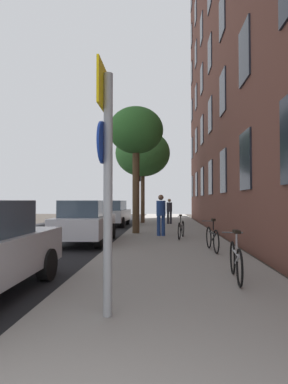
# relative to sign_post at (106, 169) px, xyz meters

# --- Properties ---
(ground_plane) EXTENTS (41.80, 41.80, 0.00)m
(ground_plane) POSITION_rel_sign_post_xyz_m (-2.46, 11.71, -2.05)
(ground_plane) COLOR #332D28
(road_asphalt) EXTENTS (7.00, 38.00, 0.01)m
(road_asphalt) POSITION_rel_sign_post_xyz_m (-4.56, 11.71, -2.04)
(road_asphalt) COLOR black
(road_asphalt) RESTS_ON ground
(sidewalk) EXTENTS (4.20, 38.00, 0.12)m
(sidewalk) POSITION_rel_sign_post_xyz_m (1.04, 11.71, -1.99)
(sidewalk) COLOR gray
(sidewalk) RESTS_ON ground
(building_facade) EXTENTS (0.56, 27.00, 21.71)m
(building_facade) POSITION_rel_sign_post_xyz_m (3.63, 11.21, 8.82)
(building_facade) COLOR brown
(building_facade) RESTS_ON ground
(sign_post) EXTENTS (0.16, 0.60, 3.33)m
(sign_post) POSITION_rel_sign_post_xyz_m (0.00, 0.00, 0.00)
(sign_post) COLOR gray
(sign_post) RESTS_ON sidewalk
(traffic_light) EXTENTS (0.43, 0.24, 3.68)m
(traffic_light) POSITION_rel_sign_post_xyz_m (-0.82, 16.85, 0.59)
(traffic_light) COLOR black
(traffic_light) RESTS_ON sidewalk
(tree_near) EXTENTS (2.55, 2.55, 5.87)m
(tree_near) POSITION_rel_sign_post_xyz_m (-0.52, 10.14, 2.78)
(tree_near) COLOR #4C3823
(tree_near) RESTS_ON sidewalk
(tree_far) EXTENTS (3.74, 3.74, 6.35)m
(tree_far) POSITION_rel_sign_post_xyz_m (-0.65, 16.86, 2.81)
(tree_far) COLOR brown
(tree_far) RESTS_ON sidewalk
(bicycle_0) EXTENTS (0.42, 1.62, 0.96)m
(bicycle_0) POSITION_rel_sign_post_xyz_m (2.13, 1.93, -1.55)
(bicycle_0) COLOR black
(bicycle_0) RESTS_ON sidewalk
(bicycle_1) EXTENTS (0.42, 1.66, 0.97)m
(bicycle_1) POSITION_rel_sign_post_xyz_m (2.22, 5.32, -1.55)
(bicycle_1) COLOR black
(bicycle_1) RESTS_ON sidewalk
(bicycle_2) EXTENTS (0.50, 1.73, 0.95)m
(bicycle_2) POSITION_rel_sign_post_xyz_m (1.47, 8.40, -1.56)
(bicycle_2) COLOR black
(bicycle_2) RESTS_ON sidewalk
(pedestrian_0) EXTENTS (0.44, 0.44, 1.76)m
(pedestrian_0) POSITION_rel_sign_post_xyz_m (0.65, 9.15, -0.92)
(pedestrian_0) COLOR navy
(pedestrian_0) RESTS_ON sidewalk
(pedestrian_1) EXTENTS (0.45, 0.45, 1.62)m
(pedestrian_1) POSITION_rel_sign_post_xyz_m (1.14, 15.93, -1.00)
(pedestrian_1) COLOR #26262D
(pedestrian_1) RESTS_ON sidewalk
(car_1) EXTENTS (1.85, 4.27, 1.62)m
(car_1) POSITION_rel_sign_post_xyz_m (-2.20, 7.53, -1.21)
(car_1) COLOR silver
(car_1) RESTS_ON road_asphalt
(car_2) EXTENTS (1.97, 4.25, 1.62)m
(car_2) POSITION_rel_sign_post_xyz_m (-2.53, 15.43, -1.21)
(car_2) COLOR #B7B7BC
(car_2) RESTS_ON road_asphalt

